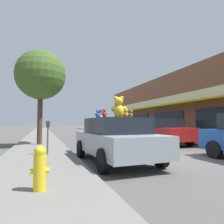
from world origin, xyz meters
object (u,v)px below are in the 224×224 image
at_px(plush_art_car, 116,139).
at_px(teddy_bear_orange, 126,113).
at_px(teddy_bear_pink, 121,115).
at_px(teddy_bear_red, 104,113).
at_px(parked_car_far_right, 124,128).
at_px(street_tree, 41,75).
at_px(teddy_bear_blue, 98,114).
at_px(parking_meter, 48,133).
at_px(parked_car_far_center, 162,131).
at_px(teddy_bear_cream, 101,116).
at_px(fire_hydrant, 40,168).
at_px(teddy_bear_giant, 119,108).
at_px(teddy_bear_black, 100,114).
at_px(teddy_bear_brown, 131,114).

distance_m(plush_art_car, teddy_bear_orange, 1.33).
bearing_deg(teddy_bear_pink, teddy_bear_orange, 16.25).
relative_size(plush_art_car, teddy_bear_red, 16.09).
xyz_separation_m(teddy_bear_red, teddy_bear_orange, (0.61, -0.29, -0.01)).
bearing_deg(parked_car_far_right, teddy_bear_pink, -113.42).
distance_m(teddy_bear_red, street_tree, 7.04).
height_order(teddy_bear_red, parked_car_far_right, teddy_bear_red).
height_order(teddy_bear_blue, parking_meter, teddy_bear_blue).
height_order(teddy_bear_orange, street_tree, street_tree).
bearing_deg(teddy_bear_pink, teddy_bear_red, -1.48).
xyz_separation_m(plush_art_car, parked_car_far_center, (4.77, 4.39, 0.03)).
xyz_separation_m(teddy_bear_cream, fire_hydrant, (-2.13, -3.47, -1.08)).
distance_m(teddy_bear_giant, parked_car_far_right, 11.58).
height_order(teddy_bear_red, parking_meter, teddy_bear_red).
distance_m(teddy_bear_red, teddy_bear_orange, 0.67).
xyz_separation_m(teddy_bear_cream, teddy_bear_pink, (0.94, 0.27, 0.06)).
relative_size(teddy_bear_cream, teddy_bear_black, 0.67).
relative_size(teddy_bear_blue, fire_hydrant, 0.41).
bearing_deg(teddy_bear_red, plush_art_car, -108.33).
bearing_deg(teddy_bear_black, street_tree, -88.68).
bearing_deg(fire_hydrant, plush_art_car, 47.92).
distance_m(teddy_bear_brown, parked_car_far_center, 6.39).
bearing_deg(parking_meter, teddy_bear_blue, -33.32).
distance_m(teddy_bear_brown, street_tree, 7.01).
relative_size(teddy_bear_blue, parking_meter, 0.26).
bearing_deg(parked_car_far_center, street_tree, 170.87).
height_order(teddy_bear_pink, teddy_bear_black, teddy_bear_pink).
distance_m(teddy_bear_red, teddy_bear_black, 1.65).
distance_m(teddy_bear_orange, street_tree, 7.48).
height_order(parked_car_far_center, fire_hydrant, parked_car_far_center).
xyz_separation_m(parked_car_far_center, street_tree, (-7.32, 1.18, 3.27)).
xyz_separation_m(teddy_bear_giant, teddy_bear_blue, (-0.68, 0.35, -0.22)).
bearing_deg(teddy_bear_giant, parked_car_far_center, -116.72).
bearing_deg(fire_hydrant, teddy_bear_giant, 46.67).
bearing_deg(teddy_bear_orange, teddy_bear_pink, -116.67).
bearing_deg(parked_car_far_right, teddy_bear_giant, -113.68).
distance_m(teddy_bear_red, parking_meter, 2.81).
relative_size(teddy_bear_black, street_tree, 0.06).
bearing_deg(parked_car_far_center, teddy_bear_blue, -142.91).
bearing_deg(teddy_bear_black, teddy_bear_red, 53.91).
bearing_deg(teddy_bear_brown, fire_hydrant, 1.90).
distance_m(plush_art_car, teddy_bear_cream, 1.16).
height_order(teddy_bear_pink, fire_hydrant, teddy_bear_pink).
bearing_deg(parking_meter, plush_art_car, -33.77).
relative_size(teddy_bear_orange, parked_car_far_center, 0.06).
bearing_deg(fire_hydrant, teddy_bear_black, 59.05).
bearing_deg(parked_car_far_center, parked_car_far_right, 90.00).
xyz_separation_m(teddy_bear_giant, parking_meter, (-2.35, 1.45, -0.94)).
xyz_separation_m(plush_art_car, teddy_bear_orange, (-0.04, -1.03, 0.84)).
xyz_separation_m(teddy_bear_orange, parked_car_far_center, (4.81, 5.43, -0.80)).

